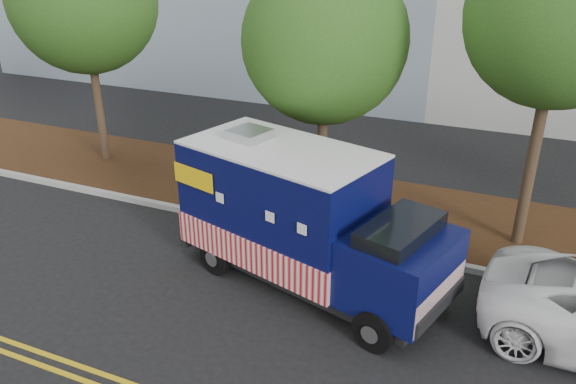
% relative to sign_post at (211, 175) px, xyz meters
% --- Properties ---
extents(ground, '(120.00, 120.00, 0.00)m').
position_rel_sign_post_xyz_m(ground, '(1.70, -1.55, -1.20)').
color(ground, black).
rests_on(ground, ground).
extents(curb, '(120.00, 0.18, 0.15)m').
position_rel_sign_post_xyz_m(curb, '(1.70, -0.15, -1.12)').
color(curb, '#9E9E99').
rests_on(curb, ground).
extents(mulch_strip, '(120.00, 4.00, 0.15)m').
position_rel_sign_post_xyz_m(mulch_strip, '(1.70, 1.95, -1.12)').
color(mulch_strip, black).
rests_on(mulch_strip, ground).
extents(centerline_near, '(120.00, 0.10, 0.01)m').
position_rel_sign_post_xyz_m(centerline_near, '(1.70, -6.00, -1.19)').
color(centerline_near, gold).
rests_on(centerline_near, ground).
extents(tree_a, '(4.35, 4.35, 7.33)m').
position_rel_sign_post_xyz_m(tree_a, '(-5.22, 2.00, 3.95)').
color(tree_a, '#38281C').
rests_on(tree_a, ground).
extents(tree_b, '(4.07, 4.07, 6.60)m').
position_rel_sign_post_xyz_m(tree_b, '(2.52, 1.50, 3.35)').
color(tree_b, '#38281C').
rests_on(tree_b, ground).
extents(tree_c, '(3.86, 3.86, 7.36)m').
position_rel_sign_post_xyz_m(tree_c, '(7.59, 1.43, 4.21)').
color(tree_c, '#38281C').
rests_on(tree_c, ground).
extents(sign_post, '(0.06, 0.06, 2.40)m').
position_rel_sign_post_xyz_m(sign_post, '(0.00, 0.00, 0.00)').
color(sign_post, '#473828').
rests_on(sign_post, ground).
extents(food_truck, '(6.31, 3.71, 3.14)m').
position_rel_sign_post_xyz_m(food_truck, '(3.28, -1.89, 0.22)').
color(food_truck, black).
rests_on(food_truck, ground).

